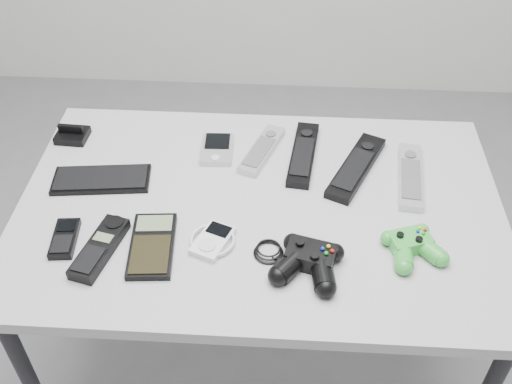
# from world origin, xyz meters

# --- Properties ---
(desk) EXTENTS (1.12, 0.72, 0.75)m
(desk) POSITION_xyz_m (0.02, 0.04, 0.69)
(desk) COLOR #959497
(desk) RESTS_ON floor
(pda_keyboard) EXTENTS (0.24, 0.12, 0.01)m
(pda_keyboard) POSITION_xyz_m (-0.37, 0.10, 0.76)
(pda_keyboard) COLOR black
(pda_keyboard) RESTS_ON desk
(dock_bracket) EXTENTS (0.08, 0.07, 0.04)m
(dock_bracket) POSITION_xyz_m (-0.49, 0.26, 0.77)
(dock_bracket) COLOR black
(dock_bracket) RESTS_ON desk
(pda) EXTENTS (0.08, 0.12, 0.02)m
(pda) POSITION_xyz_m (-0.10, 0.23, 0.76)
(pda) COLOR #ACADB3
(pda) RESTS_ON desk
(remote_silver_a) EXTENTS (0.11, 0.20, 0.02)m
(remote_silver_a) POSITION_xyz_m (0.01, 0.23, 0.76)
(remote_silver_a) COLOR #ACADB3
(remote_silver_a) RESTS_ON desk
(remote_black_a) EXTENTS (0.08, 0.25, 0.02)m
(remote_black_a) POSITION_xyz_m (0.12, 0.22, 0.76)
(remote_black_a) COLOR black
(remote_black_a) RESTS_ON desk
(remote_black_b) EXTENTS (0.16, 0.26, 0.02)m
(remote_black_b) POSITION_xyz_m (0.25, 0.17, 0.76)
(remote_black_b) COLOR black
(remote_black_b) RESTS_ON desk
(remote_silver_b) EXTENTS (0.08, 0.24, 0.02)m
(remote_silver_b) POSITION_xyz_m (0.37, 0.15, 0.76)
(remote_silver_b) COLOR #B3B2B9
(remote_silver_b) RESTS_ON desk
(mobile_phone) EXTENTS (0.06, 0.12, 0.02)m
(mobile_phone) POSITION_xyz_m (-0.40, -0.10, 0.76)
(mobile_phone) COLOR black
(mobile_phone) RESTS_ON desk
(cordless_handset) EXTENTS (0.10, 0.19, 0.03)m
(cordless_handset) POSITION_xyz_m (-0.31, -0.13, 0.76)
(cordless_handset) COLOR black
(cordless_handset) RESTS_ON desk
(calculator) EXTENTS (0.11, 0.19, 0.02)m
(calculator) POSITION_xyz_m (-0.21, -0.11, 0.76)
(calculator) COLOR black
(calculator) RESTS_ON desk
(mp3_player) EXTENTS (0.13, 0.13, 0.02)m
(mp3_player) POSITION_xyz_m (-0.08, -0.09, 0.76)
(mp3_player) COLOR silver
(mp3_player) RESTS_ON desk
(controller_black) EXTENTS (0.27, 0.21, 0.05)m
(controller_black) POSITION_xyz_m (0.13, -0.15, 0.78)
(controller_black) COLOR black
(controller_black) RESTS_ON desk
(controller_green) EXTENTS (0.16, 0.16, 0.04)m
(controller_green) POSITION_xyz_m (0.35, -0.09, 0.77)
(controller_green) COLOR green
(controller_green) RESTS_ON desk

